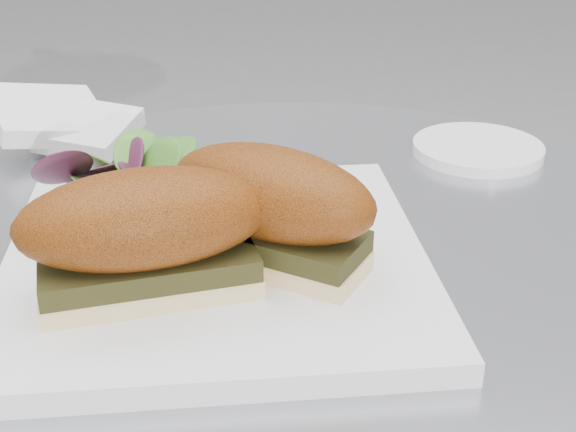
# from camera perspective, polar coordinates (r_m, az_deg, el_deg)

# --- Properties ---
(plate) EXTENTS (0.29, 0.29, 0.02)m
(plate) POSITION_cam_1_polar(r_m,az_deg,el_deg) (0.55, -5.13, -3.26)
(plate) COLOR white
(plate) RESTS_ON table
(sandwich_left) EXTENTS (0.16, 0.10, 0.08)m
(sandwich_left) POSITION_cam_1_polar(r_m,az_deg,el_deg) (0.48, -10.07, -1.12)
(sandwich_left) COLOR beige
(sandwich_left) RESTS_ON plate
(sandwich_right) EXTENTS (0.16, 0.13, 0.08)m
(sandwich_right) POSITION_cam_1_polar(r_m,az_deg,el_deg) (0.51, -1.24, 0.75)
(sandwich_right) COLOR beige
(sandwich_right) RESTS_ON plate
(salad) EXTENTS (0.12, 0.12, 0.05)m
(salad) POSITION_cam_1_polar(r_m,az_deg,el_deg) (0.61, -10.13, 2.99)
(salad) COLOR #4D8F2F
(salad) RESTS_ON plate
(napkin) EXTENTS (0.15, 0.15, 0.02)m
(napkin) POSITION_cam_1_polar(r_m,az_deg,el_deg) (0.79, -15.29, 5.58)
(napkin) COLOR white
(napkin) RESTS_ON table
(saucer) EXTENTS (0.12, 0.12, 0.01)m
(saucer) POSITION_cam_1_polar(r_m,az_deg,el_deg) (0.76, 13.35, 4.67)
(saucer) COLOR white
(saucer) RESTS_ON table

